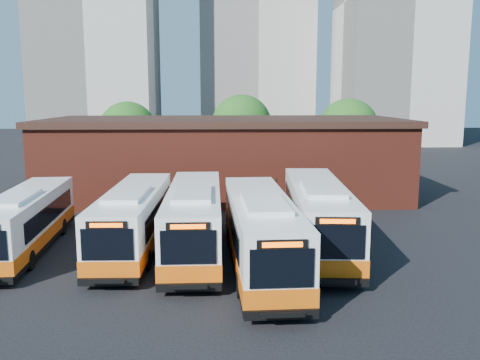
{
  "coord_description": "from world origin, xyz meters",
  "views": [
    {
      "loc": [
        -0.4,
        -21.59,
        8.17
      ],
      "look_at": [
        0.63,
        4.3,
        3.88
      ],
      "focal_mm": 38.0,
      "sensor_mm": 36.0,
      "label": 1
    }
  ],
  "objects_px": {
    "bus_mideast": "(261,235)",
    "bus_east": "(318,218)",
    "bus_farwest": "(25,224)",
    "bus_west": "(134,221)",
    "bus_midwest": "(194,222)",
    "transit_worker": "(263,279)"
  },
  "relations": [
    {
      "from": "bus_west",
      "to": "transit_worker",
      "type": "xyz_separation_m",
      "value": [
        6.33,
        -7.2,
        -0.65
      ]
    },
    {
      "from": "bus_midwest",
      "to": "bus_east",
      "type": "distance_m",
      "value": 6.64
    },
    {
      "from": "bus_farwest",
      "to": "transit_worker",
      "type": "distance_m",
      "value": 14.08
    },
    {
      "from": "bus_west",
      "to": "bus_midwest",
      "type": "height_order",
      "value": "bus_midwest"
    },
    {
      "from": "bus_farwest",
      "to": "bus_mideast",
      "type": "relative_size",
      "value": 0.91
    },
    {
      "from": "bus_west",
      "to": "bus_midwest",
      "type": "bearing_deg",
      "value": -8.82
    },
    {
      "from": "bus_mideast",
      "to": "transit_worker",
      "type": "distance_m",
      "value": 4.02
    },
    {
      "from": "bus_farwest",
      "to": "bus_east",
      "type": "height_order",
      "value": "bus_east"
    },
    {
      "from": "bus_midwest",
      "to": "bus_farwest",
      "type": "bearing_deg",
      "value": 175.78
    },
    {
      "from": "bus_east",
      "to": "transit_worker",
      "type": "bearing_deg",
      "value": -112.57
    },
    {
      "from": "bus_east",
      "to": "bus_midwest",
      "type": "bearing_deg",
      "value": -172.1
    },
    {
      "from": "bus_farwest",
      "to": "transit_worker",
      "type": "bearing_deg",
      "value": -34.19
    },
    {
      "from": "bus_mideast",
      "to": "bus_farwest",
      "type": "bearing_deg",
      "value": 163.09
    },
    {
      "from": "bus_mideast",
      "to": "transit_worker",
      "type": "height_order",
      "value": "bus_mideast"
    },
    {
      "from": "bus_midwest",
      "to": "bus_east",
      "type": "xyz_separation_m",
      "value": [
        6.63,
        0.45,
        0.05
      ]
    },
    {
      "from": "bus_farwest",
      "to": "bus_east",
      "type": "relative_size",
      "value": 0.89
    },
    {
      "from": "bus_farwest",
      "to": "bus_east",
      "type": "distance_m",
      "value": 15.63
    },
    {
      "from": "bus_midwest",
      "to": "transit_worker",
      "type": "bearing_deg",
      "value": -65.72
    },
    {
      "from": "bus_midwest",
      "to": "bus_mideast",
      "type": "height_order",
      "value": "bus_mideast"
    },
    {
      "from": "bus_mideast",
      "to": "bus_east",
      "type": "distance_m",
      "value": 4.58
    },
    {
      "from": "bus_farwest",
      "to": "bus_west",
      "type": "relative_size",
      "value": 0.96
    },
    {
      "from": "bus_midwest",
      "to": "transit_worker",
      "type": "distance_m",
      "value": 7.35
    }
  ]
}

